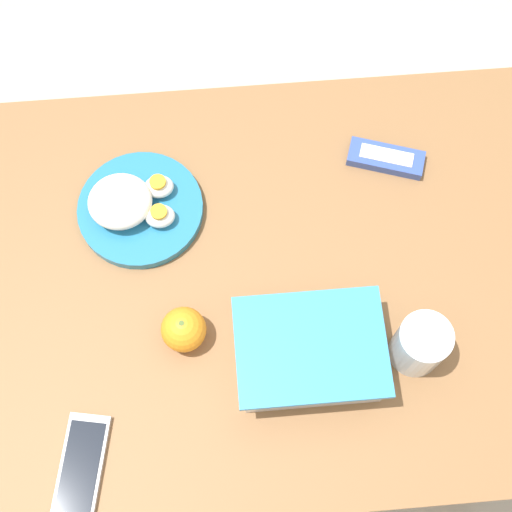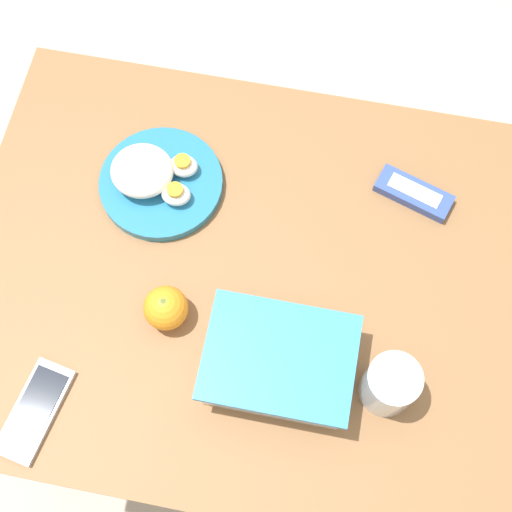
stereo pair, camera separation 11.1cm
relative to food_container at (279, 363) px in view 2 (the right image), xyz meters
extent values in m
plane|color=#B2A899|center=(0.04, -0.14, -0.76)|extent=(10.00, 10.00, 0.00)
cube|color=brown|center=(0.04, -0.14, -0.05)|extent=(1.00, 0.72, 0.03)
cylinder|color=brown|center=(-0.41, -0.44, -0.41)|extent=(0.06, 0.06, 0.69)
cylinder|color=brown|center=(0.48, -0.44, -0.41)|extent=(0.06, 0.06, 0.69)
cylinder|color=brown|center=(0.48, 0.17, -0.41)|extent=(0.06, 0.06, 0.69)
cube|color=white|center=(0.00, 0.00, 0.00)|extent=(0.20, 0.15, 0.07)
cube|color=beige|center=(0.00, 0.00, -0.01)|extent=(0.18, 0.14, 0.04)
cube|color=#338CC6|center=(0.00, 0.00, 0.04)|extent=(0.22, 0.16, 0.01)
ellipsoid|color=tan|center=(0.00, 0.01, 0.00)|extent=(0.05, 0.05, 0.03)
sphere|color=orange|center=(0.18, -0.05, 0.00)|extent=(0.07, 0.07, 0.07)
cylinder|color=#4C662D|center=(0.18, -0.05, 0.03)|extent=(0.01, 0.01, 0.00)
cylinder|color=teal|center=(0.25, -0.27, -0.03)|extent=(0.20, 0.20, 0.02)
ellipsoid|color=white|center=(0.27, -0.27, 0.01)|extent=(0.10, 0.10, 0.05)
ellipsoid|color=white|center=(0.21, -0.29, 0.00)|extent=(0.05, 0.04, 0.03)
cylinder|color=#F4A823|center=(0.21, -0.29, 0.02)|extent=(0.03, 0.03, 0.01)
ellipsoid|color=white|center=(0.21, -0.24, 0.00)|extent=(0.05, 0.04, 0.03)
cylinder|color=#F4A823|center=(0.21, -0.24, 0.02)|extent=(0.03, 0.03, 0.01)
cube|color=#334C9E|center=(-0.17, -0.33, -0.03)|extent=(0.13, 0.08, 0.02)
cube|color=white|center=(-0.17, -0.33, -0.02)|extent=(0.09, 0.05, 0.00)
cube|color=#ADADB2|center=(0.34, 0.13, -0.03)|extent=(0.09, 0.16, 0.01)
cube|color=black|center=(0.34, 0.13, -0.02)|extent=(0.07, 0.13, 0.00)
cylinder|color=silver|center=(-0.16, 0.00, 0.01)|extent=(0.08, 0.08, 0.10)
camera|label=1|loc=(0.10, 0.24, 1.03)|focal=50.00mm
camera|label=2|loc=(-0.01, 0.24, 1.03)|focal=50.00mm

